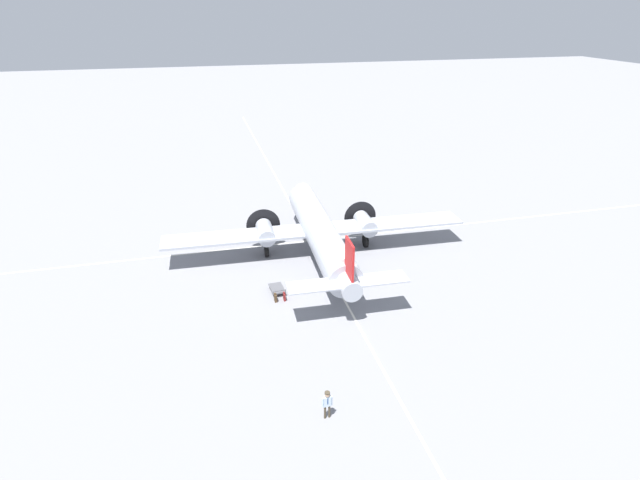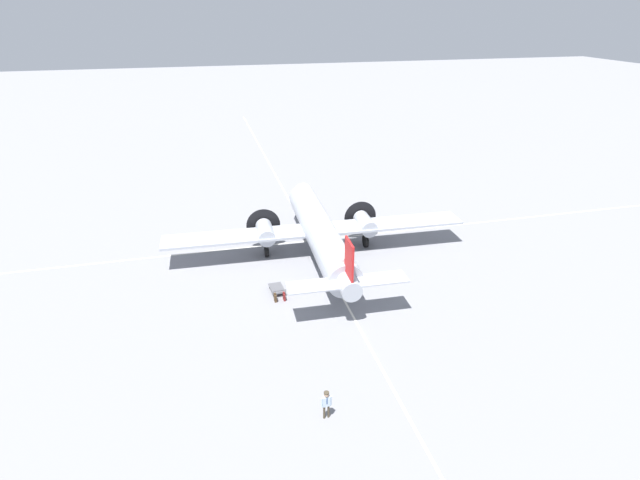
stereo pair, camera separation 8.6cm
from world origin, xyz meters
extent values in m
plane|color=gray|center=(0.00, 0.00, 0.00)|extent=(300.00, 300.00, 0.00)
cube|color=silver|center=(0.00, 0.07, 0.00)|extent=(120.00, 0.16, 0.01)
cube|color=silver|center=(-3.47, 0.00, 0.00)|extent=(0.16, 120.00, 0.01)
cylinder|color=#ADB2BC|center=(0.00, 0.00, 2.36)|extent=(16.84, 3.12, 2.52)
cylinder|color=white|center=(0.00, 0.00, 3.06)|extent=(16.00, 2.33, 1.77)
sphere|color=#ADB2BC|center=(-8.38, 0.30, 2.36)|extent=(2.40, 2.40, 2.40)
cylinder|color=#ADB2BC|center=(8.38, -0.30, 2.49)|extent=(3.32, 1.50, 1.39)
cube|color=red|center=(8.99, -0.32, 4.25)|extent=(1.84, 0.21, 2.90)
cube|color=#ADB2BC|center=(8.79, -0.31, 2.61)|extent=(1.92, 8.21, 0.10)
cube|color=#ADB2BC|center=(-1.23, 0.04, 2.05)|extent=(3.56, 25.57, 0.20)
cylinder|color=#ADB2BC|center=(-1.67, -4.28, 2.07)|extent=(2.91, 1.49, 1.39)
cylinder|color=black|center=(-3.24, -4.22, 2.07)|extent=(0.14, 2.91, 2.91)
sphere|color=black|center=(-3.38, -4.22, 2.07)|extent=(0.49, 0.49, 0.49)
cylinder|color=#ADB2BC|center=(-1.36, 4.38, 2.07)|extent=(2.91, 1.49, 1.39)
cylinder|color=black|center=(-2.93, 4.44, 2.07)|extent=(0.14, 2.91, 2.91)
sphere|color=black|center=(-3.07, 4.45, 2.07)|extent=(0.49, 0.49, 0.49)
cylinder|color=#4C4C51|center=(-1.38, -4.29, 1.03)|extent=(0.18, 0.18, 0.96)
cylinder|color=black|center=(-1.38, -4.29, 0.55)|extent=(1.11, 0.34, 1.10)
cylinder|color=#4C4C51|center=(-1.07, 4.37, 1.03)|extent=(0.18, 0.18, 0.96)
cylinder|color=black|center=(-1.07, 4.37, 0.55)|extent=(1.11, 0.34, 1.10)
cylinder|color=#4C4C51|center=(-6.54, 0.23, 0.79)|extent=(0.14, 0.14, 0.88)
cylinder|color=black|center=(-6.54, 0.23, 0.35)|extent=(0.71, 0.20, 0.70)
cylinder|color=#473D2D|center=(17.47, -3.93, 0.40)|extent=(0.12, 0.12, 0.80)
cylinder|color=#473D2D|center=(17.48, -4.16, 0.40)|extent=(0.12, 0.12, 0.80)
cube|color=silver|center=(17.48, -4.05, 1.10)|extent=(0.21, 0.39, 0.60)
sphere|color=tan|center=(17.48, -4.05, 1.53)|extent=(0.27, 0.27, 0.27)
cylinder|color=silver|center=(17.46, -3.81, 1.06)|extent=(0.09, 0.09, 0.57)
cylinder|color=silver|center=(17.49, -4.28, 1.06)|extent=(0.09, 0.09, 0.57)
cube|color=navy|center=(17.57, -4.04, 1.17)|extent=(0.01, 0.05, 0.38)
cylinder|color=#473D2D|center=(17.48, -4.05, 1.64)|extent=(0.30, 0.30, 0.07)
cube|color=#47331E|center=(5.81, -4.75, 0.29)|extent=(0.44, 0.17, 0.57)
cube|color=#312315|center=(5.81, -4.75, 0.60)|extent=(0.16, 0.12, 0.02)
cube|color=maroon|center=(5.80, -4.11, 0.28)|extent=(0.44, 0.13, 0.56)
cube|color=#551515|center=(5.80, -4.11, 0.59)|extent=(0.16, 0.09, 0.02)
cube|color=#56565B|center=(4.56, -4.43, 0.30)|extent=(1.72, 1.09, 0.04)
cube|color=#56565B|center=(5.36, -4.37, 0.54)|extent=(0.11, 0.97, 0.04)
cylinder|color=#56565B|center=(5.39, -4.82, 0.43)|extent=(0.04, 0.04, 0.22)
cylinder|color=#56565B|center=(5.32, -3.92, 0.43)|extent=(0.04, 0.04, 0.22)
cylinder|color=black|center=(3.96, -4.86, 0.14)|extent=(0.28, 0.08, 0.28)
cylinder|color=black|center=(3.90, -4.09, 0.14)|extent=(0.28, 0.08, 0.28)
cylinder|color=black|center=(5.22, -4.77, 0.14)|extent=(0.28, 0.08, 0.28)
cylinder|color=black|center=(5.16, -4.00, 0.14)|extent=(0.28, 0.08, 0.28)
camera|label=1|loc=(36.09, -9.13, 19.22)|focal=28.00mm
camera|label=2|loc=(36.11, -9.05, 19.22)|focal=28.00mm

